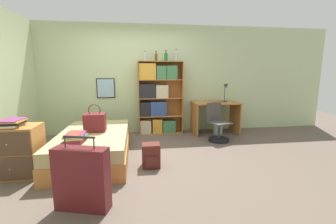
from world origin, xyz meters
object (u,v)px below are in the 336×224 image
at_px(bookcase, 157,99).
at_px(backpack, 151,156).
at_px(desk, 215,112).
at_px(desk_chair, 218,129).
at_px(book_stack_on_bed, 75,137).
at_px(magazine_pile_on_dresser, 12,123).
at_px(bottle_clear, 166,57).
at_px(waste_bin, 218,128).
at_px(suitcase, 82,179).
at_px(desk_lamp, 226,88).
at_px(bottle_green, 145,57).
at_px(bed, 95,145).
at_px(handbag, 95,122).
at_px(dresser, 18,151).
at_px(bottle_blue, 176,57).
at_px(bottle_brown, 156,57).

relative_size(bookcase, backpack, 4.65).
height_order(desk, desk_chair, desk_chair).
xyz_separation_m(book_stack_on_bed, magazine_pile_on_dresser, (-0.81, -0.03, 0.25)).
xyz_separation_m(magazine_pile_on_dresser, bottle_clear, (2.43, 2.00, 1.05)).
height_order(desk_chair, waste_bin, desk_chair).
height_order(suitcase, desk_lamp, desk_lamp).
height_order(bottle_green, backpack, bottle_green).
bearing_deg(bed, magazine_pile_on_dresser, -149.74).
height_order(bed, magazine_pile_on_dresser, magazine_pile_on_dresser).
bearing_deg(desk, waste_bin, -48.30).
distance_m(handbag, suitcase, 1.61).
distance_m(dresser, bottle_green, 3.12).
height_order(suitcase, bottle_clear, bottle_clear).
relative_size(handbag, desk_lamp, 0.97).
bearing_deg(backpack, desk_chair, 37.60).
height_order(bed, bookcase, bookcase).
xyz_separation_m(dresser, bottle_blue, (2.66, 2.01, 1.48)).
bearing_deg(handbag, desk_lamp, 23.79).
distance_m(suitcase, magazine_pile_on_dresser, 1.53).
distance_m(suitcase, dresser, 1.48).
xyz_separation_m(bookcase, desk_lamp, (1.68, -0.14, 0.25)).
relative_size(desk_chair, backpack, 2.22).
distance_m(bottle_blue, desk, 1.63).
bearing_deg(handbag, bottle_blue, 40.21).
distance_m(bed, magazine_pile_on_dresser, 1.26).
xyz_separation_m(bottle_green, backpack, (-0.02, -1.94, -1.64)).
relative_size(handbag, suitcase, 0.58).
height_order(book_stack_on_bed, desk, desk).
relative_size(dresser, bottle_brown, 3.21).
distance_m(suitcase, bottle_blue, 3.69).
bearing_deg(magazine_pile_on_dresser, bookcase, 42.60).
height_order(bed, desk_chair, desk_chair).
xyz_separation_m(book_stack_on_bed, bottle_blue, (1.87, 2.01, 1.31)).
xyz_separation_m(desk_lamp, backpack, (-1.96, -1.84, -0.92)).
bearing_deg(bottle_blue, backpack, -110.78).
bearing_deg(dresser, handbag, 30.83).
distance_m(bottle_clear, desk_chair, 2.03).
relative_size(bed, bottle_brown, 8.88).
height_order(book_stack_on_bed, waste_bin, book_stack_on_bed).
bearing_deg(bottle_green, handbag, -124.63).
bearing_deg(bookcase, desk_lamp, -4.61).
xyz_separation_m(bed, desk, (2.63, 1.28, 0.29)).
xyz_separation_m(bookcase, desk, (1.41, -0.18, -0.34)).
bearing_deg(bottle_clear, backpack, -104.48).
relative_size(suitcase, bottle_brown, 3.62).
height_order(handbag, book_stack_on_bed, handbag).
distance_m(book_stack_on_bed, backpack, 1.17).
relative_size(suitcase, desk, 0.76).
bearing_deg(desk_lamp, bottle_clear, 175.83).
bearing_deg(waste_bin, desk_lamp, 27.57).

